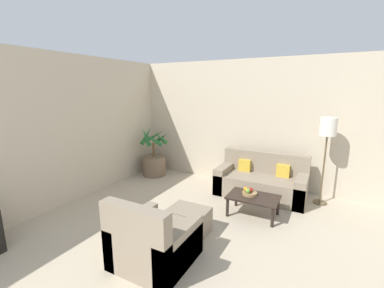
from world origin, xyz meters
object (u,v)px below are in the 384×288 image
at_px(floor_lamp, 328,133).
at_px(ottoman, 189,220).
at_px(potted_palm, 154,161).
at_px(armchair, 154,242).
at_px(sofa_loveseat, 261,182).
at_px(apple_green, 248,191).
at_px(apple_red, 251,190).
at_px(coffee_table, 253,199).
at_px(orange_fruit, 246,189).
at_px(fruit_bowl, 250,194).

xyz_separation_m(floor_lamp, ottoman, (-1.68, -2.01, -1.15)).
relative_size(potted_palm, armchair, 1.37).
relative_size(sofa_loveseat, apple_green, 20.40).
bearing_deg(apple_green, apple_red, 73.40).
relative_size(coffee_table, armchair, 0.94).
height_order(apple_red, ottoman, apple_red).
bearing_deg(apple_red, orange_fruit, -169.00).
bearing_deg(ottoman, apple_red, 57.56).
relative_size(potted_palm, sofa_loveseat, 0.71).
height_order(sofa_loveseat, apple_green, sofa_loveseat).
bearing_deg(sofa_loveseat, orange_fruit, -93.75).
relative_size(floor_lamp, orange_fruit, 20.93).
relative_size(apple_red, orange_fruit, 0.95).
relative_size(potted_palm, ottoman, 2.07).
relative_size(potted_palm, fruit_bowl, 4.91).
distance_m(coffee_table, apple_green, 0.16).
bearing_deg(apple_red, ottoman, -122.44).
bearing_deg(apple_red, armchair, -110.42).
bearing_deg(floor_lamp, fruit_bowl, -135.46).
distance_m(potted_palm, orange_fruit, 2.70).
height_order(potted_palm, floor_lamp, floor_lamp).
xyz_separation_m(sofa_loveseat, coffee_table, (0.09, -0.90, 0.02)).
bearing_deg(apple_green, floor_lamp, 45.49).
bearing_deg(apple_red, fruit_bowl, -102.11).
distance_m(sofa_loveseat, floor_lamp, 1.51).
bearing_deg(armchair, coffee_table, 67.09).
bearing_deg(orange_fruit, apple_red, 11.00).
bearing_deg(sofa_loveseat, ottoman, -108.41).
distance_m(potted_palm, armchair, 3.32).
distance_m(apple_green, ottoman, 1.13).
bearing_deg(orange_fruit, apple_green, -50.22).
distance_m(floor_lamp, armchair, 3.46).
bearing_deg(potted_palm, orange_fruit, -18.90).
xyz_separation_m(fruit_bowl, apple_red, (0.01, 0.03, 0.06)).
height_order(fruit_bowl, apple_red, apple_red).
height_order(sofa_loveseat, armchair, armchair).
relative_size(apple_green, armchair, 0.09).
distance_m(apple_red, ottoman, 1.21).
height_order(apple_green, orange_fruit, apple_green).
bearing_deg(fruit_bowl, ottoman, -122.94).
bearing_deg(fruit_bowl, coffee_table, -23.00).
xyz_separation_m(potted_palm, armchair, (1.96, -2.67, -0.09)).
bearing_deg(potted_palm, ottoman, -42.97).
height_order(sofa_loveseat, fruit_bowl, sofa_loveseat).
height_order(fruit_bowl, armchair, armchair).
xyz_separation_m(sofa_loveseat, apple_red, (0.02, -0.84, 0.15)).
xyz_separation_m(apple_green, ottoman, (-0.61, -0.92, -0.25)).
bearing_deg(fruit_bowl, apple_green, -108.89).
distance_m(potted_palm, floor_lamp, 3.81).
height_order(floor_lamp, orange_fruit, floor_lamp).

